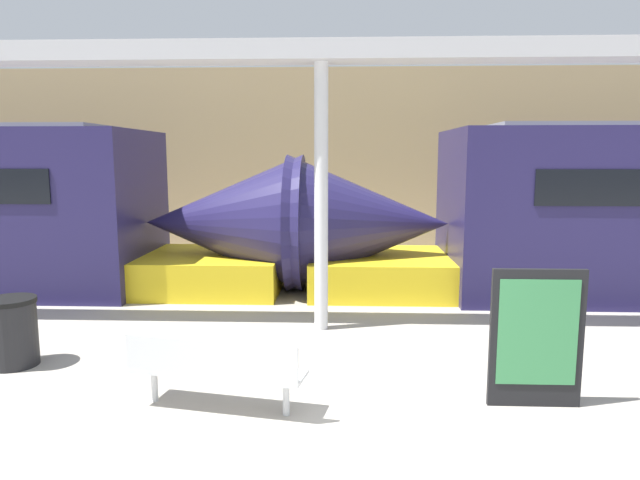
# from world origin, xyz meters

# --- Properties ---
(ground_plane) EXTENTS (60.00, 60.00, 0.00)m
(ground_plane) POSITION_xyz_m (0.00, 0.00, 0.00)
(ground_plane) COLOR #A8A093
(station_wall) EXTENTS (56.00, 0.20, 5.00)m
(station_wall) POSITION_xyz_m (0.00, 11.28, 2.50)
(station_wall) COLOR tan
(station_wall) RESTS_ON ground_plane
(bench_near) EXTENTS (1.89, 0.78, 0.80)m
(bench_near) POSITION_xyz_m (-1.36, 0.75, 0.47)
(bench_near) COLOR silver
(bench_near) RESTS_ON ground_plane
(trash_bin) EXTENTS (0.62, 0.62, 0.86)m
(trash_bin) POSITION_xyz_m (-4.18, 1.95, 0.43)
(trash_bin) COLOR black
(trash_bin) RESTS_ON ground_plane
(poster_board) EXTENTS (0.96, 0.07, 1.47)m
(poster_board) POSITION_xyz_m (1.95, 1.02, 0.74)
(poster_board) COLOR black
(poster_board) RESTS_ON ground_plane
(support_column_near) EXTENTS (0.21, 0.21, 3.93)m
(support_column_near) POSITION_xyz_m (-0.38, 3.64, 1.97)
(support_column_near) COLOR silver
(support_column_near) RESTS_ON ground_plane
(canopy_beam) EXTENTS (28.00, 0.60, 0.28)m
(canopy_beam) POSITION_xyz_m (-0.38, 3.64, 4.07)
(canopy_beam) COLOR #B7B7BC
(canopy_beam) RESTS_ON support_column_near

